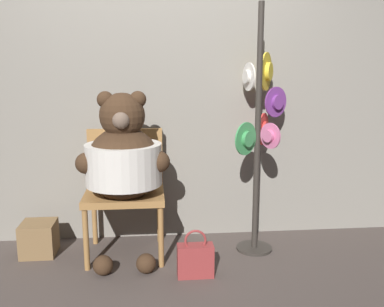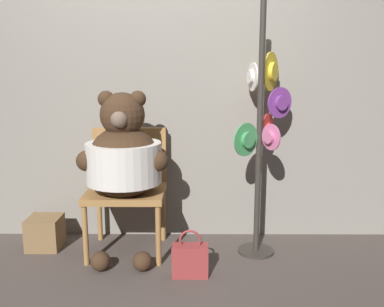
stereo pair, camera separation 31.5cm
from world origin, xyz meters
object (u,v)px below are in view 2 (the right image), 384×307
(teddy_bear, at_px, (124,158))
(hat_display_rack, at_px, (263,128))
(chair, at_px, (127,183))
(handbag_on_ground, at_px, (190,260))

(teddy_bear, distance_m, hat_display_rack, 1.05)
(chair, bearing_deg, handbag_on_ground, -44.46)
(hat_display_rack, relative_size, handbag_on_ground, 5.57)
(chair, distance_m, hat_display_rack, 1.12)
(handbag_on_ground, bearing_deg, chair, 135.54)
(chair, relative_size, teddy_bear, 0.75)
(chair, relative_size, handbag_on_ground, 2.80)
(handbag_on_ground, bearing_deg, teddy_bear, 147.07)
(hat_display_rack, height_order, handbag_on_ground, hat_display_rack)
(teddy_bear, bearing_deg, chair, 92.09)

